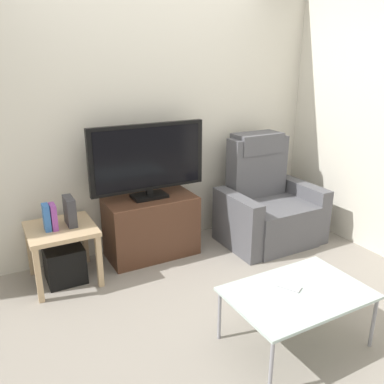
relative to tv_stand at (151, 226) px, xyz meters
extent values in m
plane|color=gray|center=(0.07, -0.85, -0.29)|extent=(6.40, 6.40, 0.00)
cube|color=beige|center=(0.07, 0.28, 1.01)|extent=(6.40, 0.06, 2.60)
cube|color=beige|center=(1.95, -0.85, 1.01)|extent=(0.06, 4.48, 2.60)
cube|color=#4C2D1E|center=(0.00, 0.00, 0.00)|extent=(0.84, 0.44, 0.58)
cube|color=black|center=(0.00, -0.21, 0.11)|extent=(0.77, 0.02, 0.02)
cube|color=black|center=(0.00, -0.16, 0.15)|extent=(0.34, 0.11, 0.04)
cube|color=black|center=(0.00, 0.02, 0.30)|extent=(0.32, 0.20, 0.03)
cube|color=black|center=(0.00, 0.02, 0.34)|extent=(0.06, 0.04, 0.05)
cube|color=black|center=(0.00, 0.02, 0.67)|extent=(1.09, 0.05, 0.61)
cube|color=black|center=(0.00, 0.00, 0.67)|extent=(1.00, 0.01, 0.55)
cube|color=#515156|center=(1.19, -0.30, -0.08)|extent=(0.70, 0.72, 0.42)
cube|color=#515156|center=(1.19, -0.03, 0.44)|extent=(0.64, 0.20, 0.62)
cube|color=#515156|center=(1.19, -0.01, 0.69)|extent=(0.50, 0.26, 0.20)
cube|color=#515156|center=(0.77, -0.30, -0.01)|extent=(0.14, 0.68, 0.56)
cube|color=#515156|center=(1.61, -0.30, -0.01)|extent=(0.14, 0.68, 0.56)
cube|color=tan|center=(-0.84, -0.09, 0.19)|extent=(0.54, 0.54, 0.04)
cube|color=tan|center=(-1.07, -0.33, -0.06)|extent=(0.04, 0.04, 0.46)
cube|color=tan|center=(-0.60, -0.33, -0.06)|extent=(0.04, 0.04, 0.46)
cube|color=tan|center=(-1.07, 0.15, -0.06)|extent=(0.04, 0.04, 0.46)
cube|color=tan|center=(-0.60, 0.15, -0.06)|extent=(0.04, 0.04, 0.46)
cube|color=black|center=(-0.84, -0.09, -0.13)|extent=(0.31, 0.31, 0.31)
cube|color=#3366B2|center=(-0.94, -0.11, 0.31)|extent=(0.05, 0.10, 0.22)
cube|color=purple|center=(-0.88, -0.11, 0.31)|extent=(0.04, 0.12, 0.21)
cube|color=#333338|center=(-0.75, -0.08, 0.32)|extent=(0.07, 0.20, 0.24)
cube|color=#B2C6C1|center=(0.34, -1.62, 0.09)|extent=(0.90, 0.60, 0.02)
cylinder|color=gray|center=(-0.08, -1.89, -0.10)|extent=(0.02, 0.02, 0.37)
cylinder|color=gray|center=(0.76, -1.89, -0.10)|extent=(0.02, 0.02, 0.37)
cylinder|color=gray|center=(-0.08, -1.35, -0.10)|extent=(0.02, 0.02, 0.37)
cylinder|color=gray|center=(0.76, -1.35, -0.10)|extent=(0.02, 0.02, 0.37)
cube|color=#B7B7BC|center=(0.32, -1.55, 0.11)|extent=(0.13, 0.17, 0.01)
camera|label=1|loc=(-1.32, -3.25, 1.53)|focal=37.45mm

